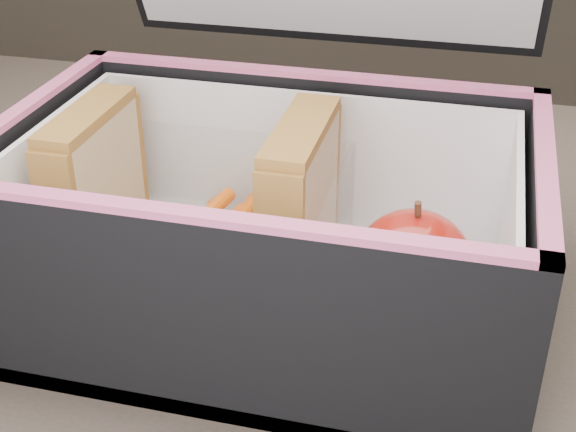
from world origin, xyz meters
name	(u,v)px	position (x,y,z in m)	size (l,w,h in m)	color
kitchen_table	(347,411)	(0.00, 0.00, 0.66)	(1.20, 0.80, 0.75)	brown
lunch_bag	(270,211)	(-0.05, -0.01, 0.82)	(0.32, 0.30, 0.31)	black
plastic_tub	(196,222)	(-0.10, 0.00, 0.80)	(0.18, 0.13, 0.08)	white
sandwich_left	(95,185)	(-0.17, 0.00, 0.82)	(0.03, 0.09, 0.10)	tan
sandwich_right	(300,207)	(-0.03, 0.00, 0.82)	(0.03, 0.10, 0.11)	tan
carrot_sticks	(206,249)	(-0.10, -0.01, 0.79)	(0.05, 0.15, 0.03)	#F5511D
paper_napkin	(419,306)	(0.04, -0.01, 0.77)	(0.07, 0.08, 0.01)	white
red_apple	(413,263)	(0.04, -0.02, 0.80)	(0.08, 0.08, 0.07)	#9B0E04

